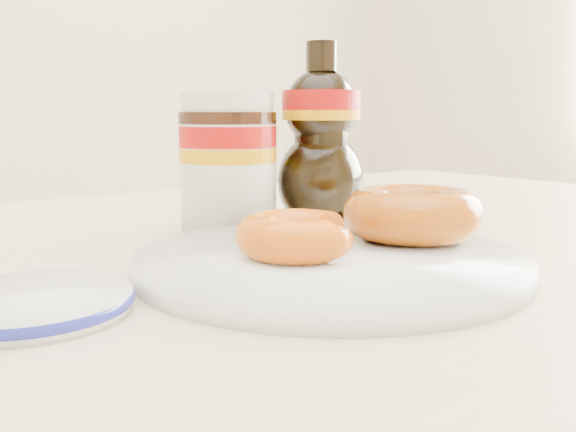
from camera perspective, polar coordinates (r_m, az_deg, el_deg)
dining_table at (r=0.57m, az=-0.78°, el=-11.15°), size 1.40×0.90×0.75m
plate at (r=0.48m, az=3.71°, el=-4.01°), size 0.29×0.29×0.01m
donut_bitten at (r=0.46m, az=0.69°, el=-1.72°), size 0.09×0.09×0.03m
donut_whole at (r=0.53m, az=11.01°, el=0.24°), size 0.14×0.14×0.04m
nutella_jar at (r=0.64m, az=-5.34°, el=5.32°), size 0.10×0.10×0.14m
syrup_bottle at (r=0.67m, az=2.95°, el=7.28°), size 0.12×0.11×0.19m
blue_rim_saucer at (r=0.40m, az=-22.01°, el=-7.15°), size 0.12×0.12×0.01m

